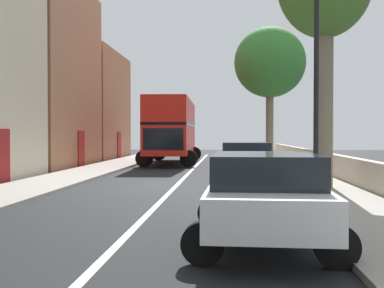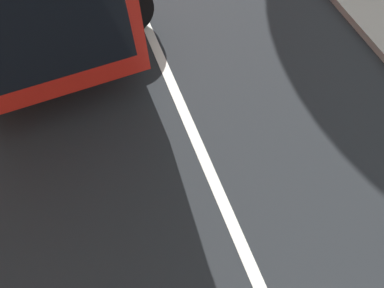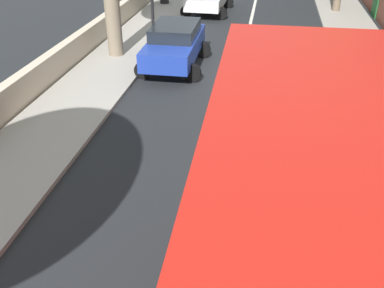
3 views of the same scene
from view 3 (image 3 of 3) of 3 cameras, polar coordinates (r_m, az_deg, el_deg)
The scene contains 6 objects.
ground_plane at distance 16.26m, azimuth 6.34°, elevation 9.46°, with size 84.00×84.00×0.00m, color black.
road_centre_line at distance 16.26m, azimuth 6.34°, elevation 9.47°, with size 0.16×54.00×0.01m, color silver.
sidewalk_left at distance 16.70m, azimuth 23.49°, elevation 7.86°, with size 2.60×60.00×0.12m, color #9E998E.
sidewalk_right at distance 17.22m, azimuth -10.39°, elevation 10.59°, with size 2.60×60.00×0.12m, color #9E998E.
boundary_wall_right at distance 17.66m, azimuth -15.37°, elevation 12.09°, with size 0.36×54.00×1.04m, color beige.
parked_car_blue_right_0 at distance 16.47m, azimuth -2.34°, elevation 13.33°, with size 2.45×4.20×1.62m.
Camera 3 is at (-0.91, 15.15, 5.85)m, focal length 39.81 mm.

